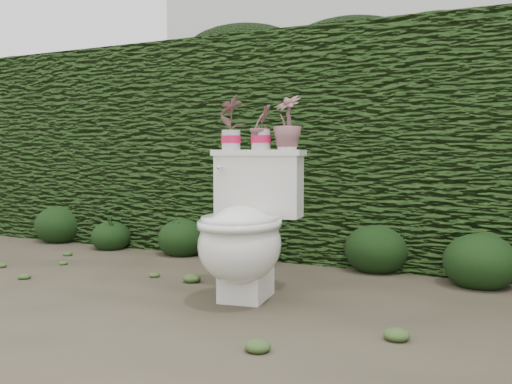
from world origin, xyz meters
The scene contains 13 objects.
ground centered at (0.00, 0.00, 0.00)m, with size 60.00×60.00×0.00m, color brown.
hedge centered at (0.00, 1.60, 0.80)m, with size 8.00×1.00×1.60m, color #2D4F1A.
house_wall centered at (0.60, 6.00, 2.00)m, with size 8.00×3.50×4.00m, color silver.
toilet centered at (0.00, 0.11, 0.36)m, with size 0.56×0.74×0.78m.
potted_plant_left centered at (-0.20, 0.32, 0.92)m, with size 0.15×0.10×0.29m, color #2E631F.
potted_plant_center centered at (-0.03, 0.35, 0.89)m, with size 0.13×0.10×0.23m, color #2E631F.
potted_plant_right centered at (0.12, 0.37, 0.92)m, with size 0.16×0.16×0.28m, color #2E631F.
liriope_clump_0 centered at (-2.31, 1.12, 0.17)m, with size 0.42×0.42×0.34m, color #193412.
liriope_clump_1 centered at (-1.68, 1.02, 0.12)m, with size 0.31×0.31×0.25m, color #193412.
liriope_clump_2 centered at (-1.02, 1.06, 0.15)m, with size 0.37×0.37×0.30m, color #193412.
liriope_clump_3 centered at (-0.43, 1.01, 0.14)m, with size 0.34×0.34×0.27m, color #193412.
liriope_clump_4 centered at (0.42, 1.13, 0.17)m, with size 0.41×0.41×0.33m, color #193412.
liriope_clump_5 centered at (1.06, 0.97, 0.17)m, with size 0.41×0.41×0.33m, color #193412.
Camera 1 is at (1.35, -2.47, 0.76)m, focal length 40.00 mm.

